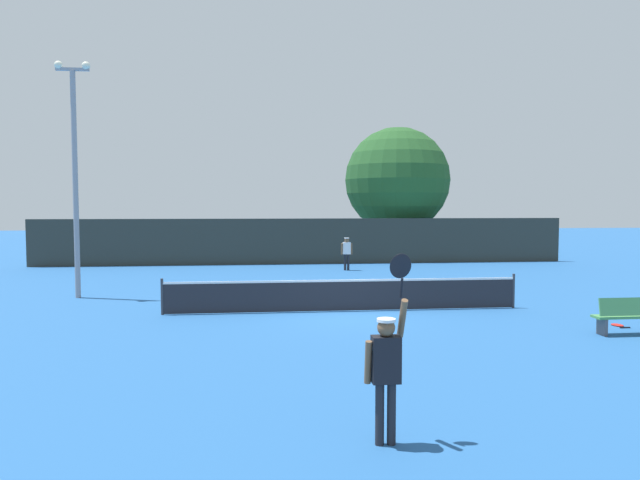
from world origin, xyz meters
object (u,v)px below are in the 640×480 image
player_serving (386,361)px  parked_car_near (327,242)px  player_receiving (347,250)px  spare_racket (618,325)px  light_pole (75,164)px  large_tree (397,180)px  parked_car_mid (387,242)px  courtside_bench (630,316)px  tennis_ball (357,307)px

player_serving → parked_car_near: (2.82, 30.19, -0.35)m
player_receiving → spare_racket: player_receiving is taller
light_pole → large_tree: bearing=43.4°
light_pole → parked_car_mid: (14.82, 17.02, -3.83)m
courtside_bench → large_tree: (-0.67, 21.26, 4.28)m
parked_car_near → light_pole: bearing=-115.7°
courtside_bench → light_pole: 17.55m
player_serving → spare_racket: 10.35m
spare_racket → large_tree: 20.82m
courtside_bench → parked_car_near: (-4.63, 24.50, 0.30)m
spare_racket → courtside_bench: bearing=-109.9°
light_pole → parked_car_near: light_pole is taller
parked_car_mid → courtside_bench: bearing=-92.4°
player_serving → large_tree: (6.77, 26.94, 3.63)m
player_serving → parked_car_mid: 30.85m
parked_car_near → parked_car_mid: size_ratio=1.02×
player_receiving → parked_car_near: parked_car_near is taller
parked_car_mid → player_serving: bearing=-106.7°
courtside_bench → light_pole: bearing=154.4°
spare_racket → light_pole: bearing=158.0°
tennis_ball → parked_car_near: (1.45, 20.10, 0.74)m
light_pole → parked_car_mid: light_pole is taller
player_receiving → large_tree: bearing=-122.1°
spare_racket → light_pole: 17.59m
player_receiving → spare_racket: (5.18, -13.65, -0.97)m
courtside_bench → parked_car_near: bearing=100.7°
light_pole → parked_car_near: (10.76, 17.13, -3.83)m
player_serving → parked_car_near: size_ratio=0.58×
large_tree → parked_car_near: 6.48m
spare_racket → large_tree: (-1.04, 20.25, 4.74)m
large_tree → spare_racket: bearing=-87.1°
player_serving → light_pole: (-7.94, 13.05, 3.48)m
player_serving → player_receiving: player_serving is taller
player_receiving → parked_car_mid: bearing=-113.6°
player_serving → parked_car_mid: player_serving is taller
light_pole → parked_car_mid: bearing=49.0°
player_receiving → tennis_ball: size_ratio=23.78×
tennis_ball → large_tree: size_ratio=0.01×
tennis_ball → player_receiving: bearing=83.0°
player_receiving → light_pole: 13.34m
player_serving → tennis_ball: (1.37, 10.09, -1.10)m
spare_racket → parked_car_mid: (-0.93, 23.38, 0.76)m
light_pole → tennis_ball: bearing=-17.7°
courtside_bench → large_tree: 21.70m
light_pole → parked_car_near: size_ratio=1.84×
light_pole → large_tree: 20.23m
tennis_ball → parked_car_mid: parked_car_mid is taller
spare_racket → player_serving: bearing=-139.4°
large_tree → parked_car_mid: size_ratio=1.85×
player_serving → large_tree: 28.02m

